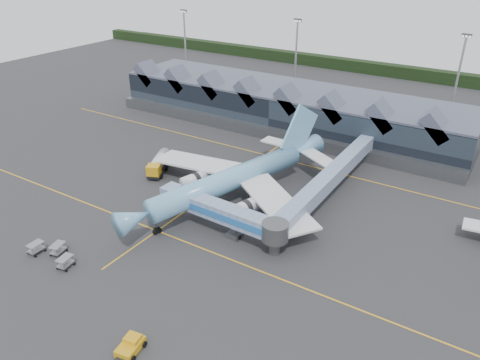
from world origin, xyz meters
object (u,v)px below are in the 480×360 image
Objects in this scene: pushback_tug at (131,346)px; fuel_truck at (159,162)px; main_airliner at (236,178)px; jet_bridge at (229,215)px.

fuel_truck is at bearing 117.60° from pushback_tug.
pushback_tug is at bearing -60.34° from main_airliner.
main_airliner is at bearing -29.16° from fuel_truck.
main_airliner is 12.04m from jet_bridge.
fuel_truck is 2.35× the size of pushback_tug.
main_airliner is 37.87m from pushback_tug.
main_airliner is 10.88× the size of pushback_tug.
jet_bridge is 2.43× the size of fuel_truck.
main_airliner is 1.91× the size of jet_bridge.
pushback_tug is (3.60, -25.91, -2.98)m from jet_bridge.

